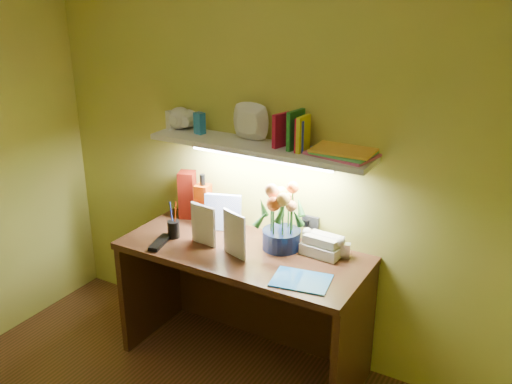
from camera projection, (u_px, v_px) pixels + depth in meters
desk at (243, 308)px, 3.30m from camera, size 1.40×0.60×0.75m
flower_bouquet at (282, 217)px, 3.13m from camera, size 0.29×0.29×0.38m
telephone at (323, 243)px, 3.11m from camera, size 0.22×0.17×0.13m
desk_clock at (343, 250)px, 3.08m from camera, size 0.09×0.06×0.08m
whisky_bottle at (203, 199)px, 3.46m from camera, size 0.10×0.10×0.32m
whisky_box at (187, 195)px, 3.55m from camera, size 0.12×0.12×0.30m
pen_cup at (173, 224)px, 3.29m from camera, size 0.08×0.08×0.17m
art_card at (223, 212)px, 3.39m from camera, size 0.22×0.11×0.22m
tv_remote at (160, 242)px, 3.23m from camera, size 0.11×0.21×0.02m
blue_folder at (301, 280)px, 2.85m from camera, size 0.32×0.26×0.01m
desk_book_a at (192, 221)px, 3.25m from camera, size 0.18×0.05×0.24m
desk_book_b at (224, 229)px, 3.13m from camera, size 0.18×0.08×0.25m
wall_shelf at (258, 140)px, 3.11m from camera, size 1.31×0.33×0.24m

